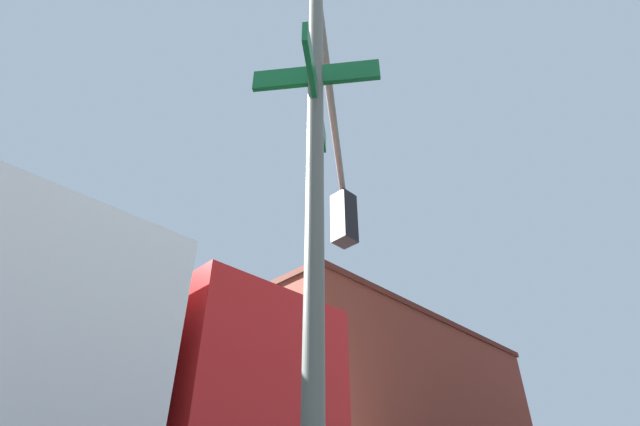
{
  "coord_description": "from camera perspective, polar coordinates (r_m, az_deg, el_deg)",
  "views": [
    {
      "loc": [
        -8.39,
        -8.31,
        0.92
      ],
      "look_at": [
        -5.38,
        -5.31,
        3.8
      ],
      "focal_mm": 25.79,
      "sensor_mm": 36.0,
      "label": 1
    }
  ],
  "objects": [
    {
      "name": "traffic_signal_near",
      "position": [
        4.8,
        1.71,
        2.91
      ],
      "size": [
        3.12,
        2.51,
        5.38
      ],
      "color": "#474C47",
      "rests_on": "ground_plane"
    }
  ]
}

